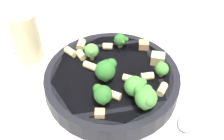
# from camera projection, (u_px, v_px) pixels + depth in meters

# --- Properties ---
(ground_plane) EXTENTS (2.00, 2.00, 0.00)m
(ground_plane) POSITION_uv_depth(u_px,v_px,m) (112.00, 87.00, 0.58)
(ground_plane) COLOR beige
(pasta_bowl) EXTENTS (0.27, 0.27, 0.04)m
(pasta_bowl) POSITION_uv_depth(u_px,v_px,m) (112.00, 80.00, 0.56)
(pasta_bowl) COLOR black
(pasta_bowl) RESTS_ON ground_plane
(broccoli_floret_0) EXTENTS (0.04, 0.04, 0.05)m
(broccoli_floret_0) POSITION_uv_depth(u_px,v_px,m) (146.00, 97.00, 0.47)
(broccoli_floret_0) COLOR #93B766
(broccoli_floret_0) RESTS_ON pasta_bowl
(broccoli_floret_1) EXTENTS (0.04, 0.04, 0.04)m
(broccoli_floret_1) POSITION_uv_depth(u_px,v_px,m) (136.00, 86.00, 0.50)
(broccoli_floret_1) COLOR #9EC175
(broccoli_floret_1) RESTS_ON pasta_bowl
(broccoli_floret_2) EXTENTS (0.03, 0.03, 0.04)m
(broccoli_floret_2) POSITION_uv_depth(u_px,v_px,m) (91.00, 51.00, 0.56)
(broccoli_floret_2) COLOR #84AD60
(broccoli_floret_2) RESTS_ON pasta_bowl
(broccoli_floret_3) EXTENTS (0.04, 0.04, 0.04)m
(broccoli_floret_3) POSITION_uv_depth(u_px,v_px,m) (106.00, 69.00, 0.52)
(broccoli_floret_3) COLOR #93B766
(broccoli_floret_3) RESTS_ON pasta_bowl
(broccoli_floret_4) EXTENTS (0.03, 0.03, 0.03)m
(broccoli_floret_4) POSITION_uv_depth(u_px,v_px,m) (121.00, 40.00, 0.60)
(broccoli_floret_4) COLOR #9EC175
(broccoli_floret_4) RESTS_ON pasta_bowl
(broccoli_floret_5) EXTENTS (0.03, 0.03, 0.03)m
(broccoli_floret_5) POSITION_uv_depth(u_px,v_px,m) (162.00, 68.00, 0.53)
(broccoli_floret_5) COLOR #93B766
(broccoli_floret_5) RESTS_ON pasta_bowl
(broccoli_floret_6) EXTENTS (0.03, 0.03, 0.04)m
(broccoli_floret_6) POSITION_uv_depth(u_px,v_px,m) (101.00, 94.00, 0.48)
(broccoli_floret_6) COLOR #93B766
(broccoli_floret_6) RESTS_ON pasta_bowl
(rigatoni_0) EXTENTS (0.03, 0.02, 0.01)m
(rigatoni_0) POSITION_uv_depth(u_px,v_px,m) (91.00, 66.00, 0.56)
(rigatoni_0) COLOR #E0C67F
(rigatoni_0) RESTS_ON pasta_bowl
(rigatoni_1) EXTENTS (0.03, 0.02, 0.01)m
(rigatoni_1) POSITION_uv_depth(u_px,v_px,m) (114.00, 95.00, 0.50)
(rigatoni_1) COLOR #E0C67F
(rigatoni_1) RESTS_ON pasta_bowl
(rigatoni_2) EXTENTS (0.03, 0.03, 0.02)m
(rigatoni_2) POSITION_uv_depth(u_px,v_px,m) (81.00, 55.00, 0.58)
(rigatoni_2) COLOR #E0C67F
(rigatoni_2) RESTS_ON pasta_bowl
(rigatoni_3) EXTENTS (0.02, 0.02, 0.01)m
(rigatoni_3) POSITION_uv_depth(u_px,v_px,m) (108.00, 46.00, 0.60)
(rigatoni_3) COLOR #E0C67F
(rigatoni_3) RESTS_ON pasta_bowl
(rigatoni_4) EXTENTS (0.02, 0.03, 0.01)m
(rigatoni_4) POSITION_uv_depth(u_px,v_px,m) (162.00, 89.00, 0.51)
(rigatoni_4) COLOR #E0C67F
(rigatoni_4) RESTS_ON pasta_bowl
(rigatoni_5) EXTENTS (0.03, 0.03, 0.01)m
(rigatoni_5) POSITION_uv_depth(u_px,v_px,m) (70.00, 52.00, 0.59)
(rigatoni_5) COLOR #E0C67F
(rigatoni_5) RESTS_ON pasta_bowl
(rigatoni_6) EXTENTS (0.02, 0.02, 0.02)m
(rigatoni_6) POSITION_uv_depth(u_px,v_px,m) (81.00, 45.00, 0.60)
(rigatoni_6) COLOR #E0C67F
(rigatoni_6) RESTS_ON pasta_bowl
(rigatoni_7) EXTENTS (0.02, 0.02, 0.01)m
(rigatoni_7) POSITION_uv_depth(u_px,v_px,m) (129.00, 78.00, 0.53)
(rigatoni_7) COLOR #E0C67F
(rigatoni_7) RESTS_ON pasta_bowl
(rigatoni_8) EXTENTS (0.03, 0.02, 0.01)m
(rigatoni_8) POSITION_uv_depth(u_px,v_px,m) (147.00, 78.00, 0.53)
(rigatoni_8) COLOR #E0C67F
(rigatoni_8) RESTS_ON pasta_bowl
(chicken_chunk_0) EXTENTS (0.02, 0.02, 0.02)m
(chicken_chunk_0) POSITION_uv_depth(u_px,v_px,m) (144.00, 45.00, 0.60)
(chicken_chunk_0) COLOR tan
(chicken_chunk_0) RESTS_ON pasta_bowl
(chicken_chunk_1) EXTENTS (0.03, 0.02, 0.02)m
(chicken_chunk_1) POSITION_uv_depth(u_px,v_px,m) (158.00, 59.00, 0.57)
(chicken_chunk_1) COLOR tan
(chicken_chunk_1) RESTS_ON pasta_bowl
(chicken_chunk_2) EXTENTS (0.02, 0.02, 0.01)m
(chicken_chunk_2) POSITION_uv_depth(u_px,v_px,m) (101.00, 113.00, 0.47)
(chicken_chunk_2) COLOR tan
(chicken_chunk_2) RESTS_ON pasta_bowl
(drinking_glass) EXTENTS (0.06, 0.06, 0.12)m
(drinking_glass) POSITION_uv_depth(u_px,v_px,m) (27.00, 40.00, 0.61)
(drinking_glass) COLOR beige
(drinking_glass) RESTS_ON ground_plane
(spoon) EXTENTS (0.08, 0.15, 0.01)m
(spoon) POSITION_uv_depth(u_px,v_px,m) (192.00, 115.00, 0.52)
(spoon) COLOR #B2B2B7
(spoon) RESTS_ON ground_plane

